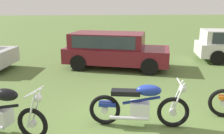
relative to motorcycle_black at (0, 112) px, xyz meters
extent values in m
plane|color=#567038|center=(2.79, 0.04, -0.49)|extent=(120.00, 120.00, 0.00)
torus|color=black|center=(0.66, -0.26, -0.17)|extent=(0.63, 0.32, 0.64)
cylinder|color=silver|center=(0.66, -0.26, -0.17)|extent=(0.17, 0.14, 0.14)
cylinder|color=silver|center=(0.75, -0.20, 0.16)|extent=(0.26, 0.13, 0.73)
cylinder|color=silver|center=(0.68, -0.36, 0.16)|extent=(0.26, 0.13, 0.73)
cube|color=silver|center=(0.00, 0.01, -0.11)|extent=(0.48, 0.43, 0.32)
cylinder|color=black|center=(0.02, -0.01, 0.09)|extent=(0.77, 0.35, 0.23)
ellipsoid|color=black|center=(0.16, -0.06, 0.37)|extent=(0.58, 0.43, 0.24)
cylinder|color=silver|center=(0.75, -0.30, 0.49)|extent=(0.27, 0.61, 0.03)
sphere|color=silver|center=(0.81, -0.32, 0.37)|extent=(0.21, 0.21, 0.16)
torus|color=black|center=(3.50, -0.09, -0.15)|extent=(0.68, 0.22, 0.67)
torus|color=black|center=(2.08, 0.19, -0.15)|extent=(0.68, 0.22, 0.67)
cylinder|color=silver|center=(3.50, -0.09, -0.15)|extent=(0.16, 0.13, 0.14)
cylinder|color=silver|center=(2.08, 0.19, -0.15)|extent=(0.16, 0.13, 0.14)
cylinder|color=silver|center=(3.57, -0.02, 0.17)|extent=(0.27, 0.09, 0.72)
cylinder|color=silver|center=(3.54, -0.19, 0.17)|extent=(0.27, 0.09, 0.72)
cube|color=silver|center=(2.81, 0.05, -0.11)|extent=(0.45, 0.37, 0.32)
cylinder|color=navy|center=(2.84, 0.04, 0.09)|extent=(0.79, 0.21, 0.22)
ellipsoid|color=navy|center=(2.98, 0.01, 0.31)|extent=(0.56, 0.36, 0.24)
cube|color=black|center=(2.51, 0.10, 0.25)|extent=(0.64, 0.35, 0.10)
cube|color=navy|center=(2.14, 0.18, -0.01)|extent=(0.39, 0.25, 0.08)
cylinder|color=silver|center=(3.59, -0.11, 0.49)|extent=(0.16, 0.63, 0.03)
sphere|color=silver|center=(3.65, -0.12, 0.37)|extent=(0.19, 0.19, 0.16)
cylinder|color=silver|center=(2.56, -0.07, -0.25)|extent=(0.80, 0.23, 0.08)
torus|color=black|center=(4.82, 0.24, -0.15)|extent=(0.66, 0.36, 0.68)
cylinder|color=silver|center=(4.82, 0.24, -0.15)|extent=(0.17, 0.15, 0.14)
cylinder|color=black|center=(-1.76, 5.89, -0.17)|extent=(0.67, 0.32, 0.64)
cube|color=maroon|center=(3.01, 5.09, 0.06)|extent=(4.53, 3.08, 0.60)
cube|color=maroon|center=(2.63, 5.21, 0.64)|extent=(3.29, 2.51, 0.60)
cube|color=#2D3842|center=(2.63, 5.21, 0.66)|extent=(2.88, 2.40, 0.48)
cylinder|color=black|center=(4.59, 5.47, -0.17)|extent=(0.68, 0.41, 0.64)
cylinder|color=black|center=(4.04, 3.83, -0.17)|extent=(0.68, 0.41, 0.64)
cylinder|color=black|center=(1.98, 6.35, -0.17)|extent=(0.68, 0.41, 0.64)
cylinder|color=black|center=(1.43, 4.70, -0.17)|extent=(0.68, 0.41, 0.64)
cylinder|color=black|center=(7.79, 6.62, -0.17)|extent=(0.67, 0.38, 0.64)
cylinder|color=black|center=(7.36, 5.02, -0.17)|extent=(0.67, 0.38, 0.64)
camera|label=1|loc=(1.69, -4.60, 2.02)|focal=38.85mm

